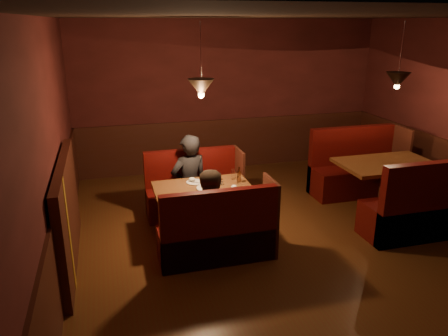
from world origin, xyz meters
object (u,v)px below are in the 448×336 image
object	(u,v)px
main_table	(204,198)
main_bench_near	(219,237)
second_bench_near	(424,212)
diner_b	(214,201)
second_bench_far	(356,172)
second_table	(386,175)
main_bench_far	(194,193)
diner_a	(189,165)

from	to	relation	value
main_table	main_bench_near	distance (m)	0.79
main_bench_near	second_bench_near	xyz separation A→B (m)	(2.87, -0.12, 0.05)
diner_b	main_bench_near	bearing A→B (deg)	-82.65
second_bench_far	diner_b	distance (m)	3.27
main_bench_near	second_table	size ratio (longest dim) A/B	1.01
main_bench_far	second_bench_near	xyz separation A→B (m)	(2.87, -1.62, 0.05)
main_table	main_bench_near	size ratio (longest dim) A/B	0.91
main_table	diner_a	bearing A→B (deg)	95.65
second_bench_near	diner_b	size ratio (longest dim) A/B	1.07
diner_b	main_bench_far	bearing A→B (deg)	85.28
second_bench_far	diner_b	world-z (taller)	diner_b
main_bench_near	main_table	bearing A→B (deg)	91.14
main_table	diner_b	world-z (taller)	diner_b
second_table	diner_b	size ratio (longest dim) A/B	0.97
main_bench_far	diner_b	world-z (taller)	diner_b
diner_b	second_bench_far	bearing A→B (deg)	23.13
second_bench_near	main_bench_near	bearing A→B (deg)	177.55
second_bench_near	diner_b	distance (m)	2.94
main_bench_far	main_table	bearing A→B (deg)	-91.14
main_bench_far	main_bench_near	xyz separation A→B (m)	(0.00, -1.50, 0.00)
main_bench_near	diner_b	size ratio (longest dim) A/B	0.98
second_bench_near	diner_a	world-z (taller)	diner_a
main_bench_near	second_bench_near	world-z (taller)	second_bench_near
second_table	second_bench_near	size ratio (longest dim) A/B	0.90
main_table	main_bench_near	world-z (taller)	main_bench_near
main_table	second_bench_far	xyz separation A→B (m)	(2.89, 0.85, -0.18)
main_bench_far	second_bench_near	world-z (taller)	second_bench_near
second_bench_near	diner_a	size ratio (longest dim) A/B	0.98
second_table	diner_a	distance (m)	3.01
second_bench_far	diner_a	size ratio (longest dim) A/B	0.98
diner_a	diner_b	size ratio (longest dim) A/B	1.09
second_bench_far	second_bench_near	distance (m)	1.72
main_bench_far	second_table	distance (m)	2.96
second_table	second_bench_far	size ratio (longest dim) A/B	0.90
second_bench_far	second_bench_near	size ratio (longest dim) A/B	1.00
second_table	second_bench_near	world-z (taller)	second_bench_near
main_bench_near	diner_b	bearing A→B (deg)	100.94
diner_a	diner_b	distance (m)	1.30
second_table	diner_b	distance (m)	2.93
second_bench_far	diner_b	size ratio (longest dim) A/B	1.07
diner_a	diner_b	world-z (taller)	diner_a
second_bench_far	main_bench_near	bearing A→B (deg)	-150.90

